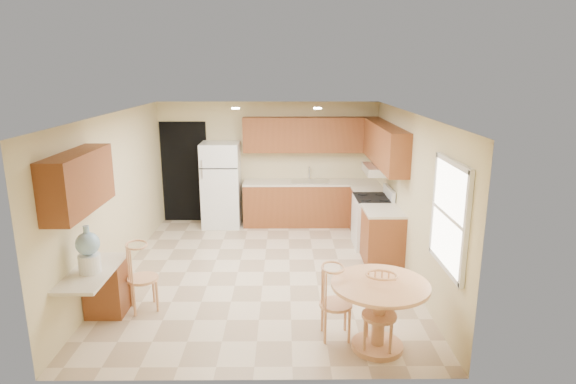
{
  "coord_description": "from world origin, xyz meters",
  "views": [
    {
      "loc": [
        0.33,
        -7.11,
        3.13
      ],
      "look_at": [
        0.39,
        0.3,
        1.24
      ],
      "focal_mm": 30.0,
      "sensor_mm": 36.0,
      "label": 1
    }
  ],
  "objects_px": {
    "chair_desk": "(140,273)",
    "chair_table_a": "(337,298)",
    "refrigerator": "(221,185)",
    "water_crock": "(88,251)",
    "chair_table_b": "(381,310)",
    "dining_table": "(379,306)",
    "stove": "(372,221)"
  },
  "relations": [
    {
      "from": "refrigerator",
      "to": "stove",
      "type": "height_order",
      "value": "refrigerator"
    },
    {
      "from": "stove",
      "to": "chair_table_a",
      "type": "relative_size",
      "value": 1.21
    },
    {
      "from": "stove",
      "to": "dining_table",
      "type": "height_order",
      "value": "stove"
    },
    {
      "from": "chair_table_b",
      "to": "water_crock",
      "type": "height_order",
      "value": "water_crock"
    },
    {
      "from": "dining_table",
      "to": "chair_table_a",
      "type": "distance_m",
      "value": 0.49
    },
    {
      "from": "chair_table_b",
      "to": "stove",
      "type": "bearing_deg",
      "value": -83.65
    },
    {
      "from": "refrigerator",
      "to": "chair_desk",
      "type": "height_order",
      "value": "refrigerator"
    },
    {
      "from": "chair_table_b",
      "to": "chair_desk",
      "type": "relative_size",
      "value": 0.98
    },
    {
      "from": "chair_desk",
      "to": "water_crock",
      "type": "height_order",
      "value": "water_crock"
    },
    {
      "from": "chair_table_a",
      "to": "stove",
      "type": "bearing_deg",
      "value": 160.38
    },
    {
      "from": "chair_table_b",
      "to": "chair_desk",
      "type": "xyz_separation_m",
      "value": [
        -2.95,
        1.0,
        0.01
      ]
    },
    {
      "from": "stove",
      "to": "chair_desk",
      "type": "xyz_separation_m",
      "value": [
        -3.47,
        -2.47,
        0.09
      ]
    },
    {
      "from": "stove",
      "to": "chair_table_a",
      "type": "distance_m",
      "value": 3.34
    },
    {
      "from": "dining_table",
      "to": "chair_desk",
      "type": "height_order",
      "value": "chair_desk"
    },
    {
      "from": "refrigerator",
      "to": "chair_desk",
      "type": "bearing_deg",
      "value": -99.24
    },
    {
      "from": "dining_table",
      "to": "chair_table_b",
      "type": "distance_m",
      "value": 0.12
    },
    {
      "from": "chair_desk",
      "to": "water_crock",
      "type": "distance_m",
      "value": 0.79
    },
    {
      "from": "refrigerator",
      "to": "water_crock",
      "type": "distance_m",
      "value": 4.27
    },
    {
      "from": "dining_table",
      "to": "refrigerator",
      "type": "bearing_deg",
      "value": 117.21
    },
    {
      "from": "refrigerator",
      "to": "dining_table",
      "type": "relative_size",
      "value": 1.56
    },
    {
      "from": "refrigerator",
      "to": "water_crock",
      "type": "relative_size",
      "value": 2.96
    },
    {
      "from": "chair_table_a",
      "to": "chair_desk",
      "type": "relative_size",
      "value": 0.98
    },
    {
      "from": "chair_table_a",
      "to": "dining_table",
      "type": "bearing_deg",
      "value": 68.01
    },
    {
      "from": "dining_table",
      "to": "chair_desk",
      "type": "bearing_deg",
      "value": 163.35
    },
    {
      "from": "dining_table",
      "to": "chair_desk",
      "type": "relative_size",
      "value": 1.2
    },
    {
      "from": "refrigerator",
      "to": "chair_desk",
      "type": "relative_size",
      "value": 1.86
    },
    {
      "from": "chair_desk",
      "to": "chair_table_a",
      "type": "bearing_deg",
      "value": 50.03
    },
    {
      "from": "refrigerator",
      "to": "chair_table_a",
      "type": "relative_size",
      "value": 1.91
    },
    {
      "from": "refrigerator",
      "to": "dining_table",
      "type": "distance_m",
      "value": 5.15
    },
    {
      "from": "chair_table_b",
      "to": "water_crock",
      "type": "distance_m",
      "value": 3.48
    },
    {
      "from": "refrigerator",
      "to": "chair_table_a",
      "type": "distance_m",
      "value": 4.8
    },
    {
      "from": "dining_table",
      "to": "water_crock",
      "type": "relative_size",
      "value": 1.9
    }
  ]
}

